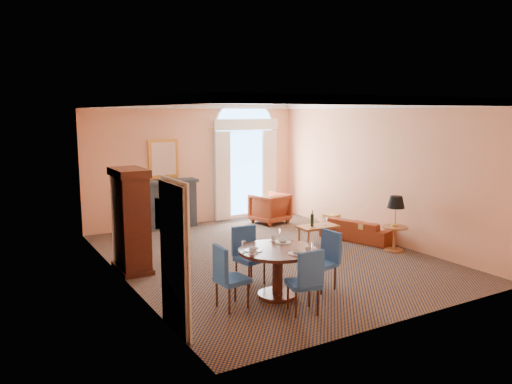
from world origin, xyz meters
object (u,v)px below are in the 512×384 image
armoire (131,222)px  side_table (395,216)px  sofa (357,229)px  coffee_table (317,227)px  dining_table (278,262)px  armchair (270,208)px

armoire → side_table: (5.32, -1.52, -0.17)m
side_table → sofa: bearing=92.5°
sofa → coffee_table: size_ratio=1.88×
sofa → armoire: bearing=67.0°
coffee_table → sofa: bearing=-2.0°
armoire → sofa: 5.33m
armoire → sofa: size_ratio=1.13×
sofa → coffee_table: 1.13m
dining_table → sofa: (3.62, 2.16, -0.34)m
sofa → dining_table: bearing=102.1°
armoire → coffee_table: armoire is taller
armoire → dining_table: 3.06m
armoire → side_table: size_ratio=1.65×
armoire → side_table: armoire is taller
sofa → coffee_table: coffee_table is taller
armchair → coffee_table: bearing=70.1°
side_table → coffee_table: bearing=133.7°
armoire → armchair: 5.00m
sofa → side_table: (0.05, -1.13, 0.52)m
armchair → side_table: (0.87, -3.75, 0.37)m
armoire → sofa: armoire is taller
sofa → side_table: 1.25m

